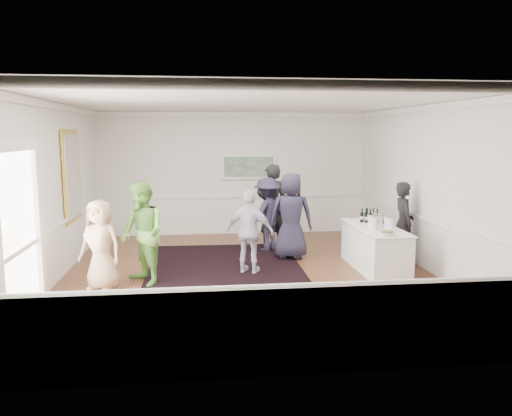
{
  "coord_description": "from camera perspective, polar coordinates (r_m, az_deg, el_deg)",
  "views": [
    {
      "loc": [
        -0.94,
        -9.07,
        2.64
      ],
      "look_at": [
        0.15,
        0.2,
        1.24
      ],
      "focal_mm": 35.0,
      "sensor_mm": 36.0,
      "label": 1
    }
  ],
  "objects": [
    {
      "name": "guest_dark_a",
      "position": [
        11.29,
        1.3,
        -0.71
      ],
      "size": [
        1.22,
        1.16,
        1.67
      ],
      "primitive_type": "imported",
      "rotation": [
        0.0,
        0.0,
        3.83
      ],
      "color": "#242138",
      "rests_on": "floor"
    },
    {
      "name": "landscape_painting",
      "position": [
        13.12,
        -0.84,
        4.74
      ],
      "size": [
        1.44,
        0.06,
        0.66
      ],
      "color": "white",
      "rests_on": "wall_back"
    },
    {
      "name": "guest_dark_b",
      "position": [
        11.6,
        1.81,
        0.25
      ],
      "size": [
        0.72,
        0.48,
        1.95
      ],
      "primitive_type": "imported",
      "rotation": [
        0.0,
        0.0,
        3.16
      ],
      "color": "black",
      "rests_on": "floor"
    },
    {
      "name": "guest_green",
      "position": [
        8.93,
        -12.86,
        -2.85
      ],
      "size": [
        1.07,
        1.12,
        1.83
      ],
      "primitive_type": "imported",
      "rotation": [
        0.0,
        0.0,
        -0.99
      ],
      "color": "#67A843",
      "rests_on": "floor"
    },
    {
      "name": "wall_back",
      "position": [
        13.15,
        -2.6,
        3.96
      ],
      "size": [
        7.0,
        0.02,
        3.2
      ],
      "primitive_type": "cube",
      "color": "white",
      "rests_on": "floor"
    },
    {
      "name": "nut_bowl",
      "position": [
        9.2,
        14.82,
        -2.79
      ],
      "size": [
        0.29,
        0.29,
        0.08
      ],
      "color": "white",
      "rests_on": "serving_table"
    },
    {
      "name": "area_rug",
      "position": [
        10.03,
        -3.53,
        -6.72
      ],
      "size": [
        3.07,
        3.99,
        0.02
      ],
      "primitive_type": "cube",
      "rotation": [
        0.0,
        0.0,
        -0.02
      ],
      "color": "black",
      "rests_on": "floor"
    },
    {
      "name": "ceiling",
      "position": [
        9.14,
        -0.81,
        12.01
      ],
      "size": [
        7.0,
        8.0,
        0.02
      ],
      "primitive_type": "cube",
      "color": "white",
      "rests_on": "wall_back"
    },
    {
      "name": "wine_bottles",
      "position": [
        10.39,
        12.83,
        -0.79
      ],
      "size": [
        0.35,
        0.23,
        0.31
      ],
      "color": "black",
      "rests_on": "serving_table"
    },
    {
      "name": "bartender",
      "position": [
        10.57,
        16.48,
        -1.66
      ],
      "size": [
        0.46,
        0.65,
        1.68
      ],
      "primitive_type": "imported",
      "rotation": [
        0.0,
        0.0,
        1.48
      ],
      "color": "black",
      "rests_on": "floor"
    },
    {
      "name": "wall_right",
      "position": [
        10.16,
        19.27,
        2.15
      ],
      "size": [
        0.02,
        8.0,
        3.2
      ],
      "primitive_type": "cube",
      "color": "white",
      "rests_on": "floor"
    },
    {
      "name": "wall_front",
      "position": [
        5.27,
        3.74,
        -2.92
      ],
      "size": [
        7.0,
        0.02,
        3.2
      ],
      "primitive_type": "cube",
      "color": "white",
      "rests_on": "floor"
    },
    {
      "name": "juice_pitchers",
      "position": [
        9.7,
        13.89,
        -1.69
      ],
      "size": [
        0.38,
        0.6,
        0.24
      ],
      "color": "#63AF3E",
      "rests_on": "serving_table"
    },
    {
      "name": "guest_tan",
      "position": [
        8.83,
        -17.37,
        -4.08
      ],
      "size": [
        0.89,
        0.75,
        1.55
      ],
      "primitive_type": "imported",
      "rotation": [
        0.0,
        0.0,
        -0.39
      ],
      "color": "tan",
      "rests_on": "floor"
    },
    {
      "name": "serving_table",
      "position": [
        10.06,
        13.4,
        -4.45
      ],
      "size": [
        0.8,
        2.09,
        0.84
      ],
      "color": "white",
      "rests_on": "floor"
    },
    {
      "name": "floor",
      "position": [
        9.5,
        -0.76,
        -7.64
      ],
      "size": [
        8.0,
        8.0,
        0.0
      ],
      "primitive_type": "plane",
      "color": "brown",
      "rests_on": "ground"
    },
    {
      "name": "guest_navy",
      "position": [
        10.58,
        4.04,
        -0.87
      ],
      "size": [
        0.98,
        0.73,
        1.84
      ],
      "primitive_type": "imported",
      "rotation": [
        0.0,
        0.0,
        2.98
      ],
      "color": "#242138",
      "rests_on": "floor"
    },
    {
      "name": "guest_lilac",
      "position": [
        9.44,
        -0.71,
        -2.77
      ],
      "size": [
        1.01,
        0.73,
        1.59
      ],
      "primitive_type": "imported",
      "rotation": [
        0.0,
        0.0,
        2.72
      ],
      "color": "silver",
      "rests_on": "floor"
    },
    {
      "name": "doorway",
      "position": [
        7.7,
        -25.6,
        -1.49
      ],
      "size": [
        0.1,
        1.78,
        2.56
      ],
      "color": "white",
      "rests_on": "wall_left"
    },
    {
      "name": "wall_left",
      "position": [
        9.49,
        -22.32,
        1.57
      ],
      "size": [
        0.02,
        8.0,
        3.2
      ],
      "primitive_type": "cube",
      "color": "white",
      "rests_on": "floor"
    },
    {
      "name": "ice_bucket",
      "position": [
        10.1,
        13.73,
        -1.32
      ],
      "size": [
        0.26,
        0.26,
        0.25
      ],
      "primitive_type": "cylinder",
      "color": "silver",
      "rests_on": "serving_table"
    },
    {
      "name": "mirror",
      "position": [
        10.71,
        -20.29,
        3.47
      ],
      "size": [
        0.05,
        1.25,
        1.85
      ],
      "color": "gold",
      "rests_on": "wall_left"
    },
    {
      "name": "wainscoting",
      "position": [
        9.37,
        -0.77,
        -4.7
      ],
      "size": [
        7.0,
        8.0,
        1.0
      ],
      "primitive_type": null,
      "color": "white",
      "rests_on": "floor"
    }
  ]
}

